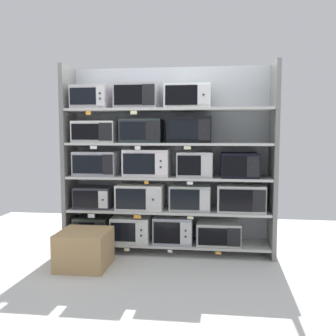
% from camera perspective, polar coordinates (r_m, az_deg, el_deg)
% --- Properties ---
extents(ground, '(6.46, 6.00, 0.02)m').
position_cam_1_polar(ground, '(3.81, -1.88, -17.60)').
color(ground, silver).
extents(back_panel, '(2.66, 0.04, 2.31)m').
position_cam_1_polar(back_panel, '(4.76, 0.35, 1.44)').
color(back_panel, '#9EA3A8').
rests_on(back_panel, ground).
extents(upright_left, '(0.05, 0.45, 2.31)m').
position_cam_1_polar(upright_left, '(4.83, -15.02, 1.32)').
color(upright_left, slate).
rests_on(upright_left, ground).
extents(upright_right, '(0.05, 0.45, 2.31)m').
position_cam_1_polar(upright_right, '(4.54, 16.00, 1.06)').
color(upright_right, slate).
rests_on(upright_right, ground).
extents(shelf_0, '(2.46, 0.45, 0.03)m').
position_cam_1_polar(shelf_0, '(4.70, 0.00, -11.45)').
color(shelf_0, beige).
rests_on(shelf_0, ground).
extents(microwave_0, '(0.42, 0.41, 0.29)m').
position_cam_1_polar(microwave_0, '(4.86, -11.47, -9.01)').
color(microwave_0, '#2C322B').
rests_on(microwave_0, shelf_0).
extents(microwave_1, '(0.48, 0.40, 0.31)m').
position_cam_1_polar(microwave_1, '(4.73, -5.61, -9.26)').
color(microwave_1, silver).
rests_on(microwave_1, shelf_0).
extents(microwave_2, '(0.48, 0.41, 0.33)m').
position_cam_1_polar(microwave_2, '(4.64, 0.87, -9.38)').
color(microwave_2, '#9AA0AE').
rests_on(microwave_2, shelf_0).
extents(microwave_3, '(0.53, 0.41, 0.27)m').
position_cam_1_polar(microwave_3, '(4.63, 7.81, -9.85)').
color(microwave_3, '#BBBDB7').
rests_on(microwave_3, shelf_0).
extents(price_tag_0, '(0.06, 0.00, 0.03)m').
position_cam_1_polar(price_tag_0, '(4.58, -6.38, -12.43)').
color(price_tag_0, beige).
extents(price_tag_1, '(0.05, 0.00, 0.03)m').
position_cam_1_polar(price_tag_1, '(4.49, 0.31, -12.73)').
color(price_tag_1, white).
extents(price_tag_2, '(0.07, 0.00, 0.03)m').
position_cam_1_polar(price_tag_2, '(4.47, 7.79, -12.89)').
color(price_tag_2, orange).
extents(shelf_1, '(2.46, 0.45, 0.03)m').
position_cam_1_polar(shelf_1, '(4.60, 0.00, -6.54)').
color(shelf_1, beige).
extents(microwave_4, '(0.46, 0.36, 0.26)m').
position_cam_1_polar(microwave_4, '(4.77, -11.32, -4.42)').
color(microwave_4, '#2D2E36').
rests_on(microwave_4, shelf_1).
extents(microwave_5, '(0.57, 0.42, 0.31)m').
position_cam_1_polar(microwave_5, '(4.62, -4.24, -4.39)').
color(microwave_5, silver).
rests_on(microwave_5, shelf_1).
extents(microwave_6, '(0.50, 0.33, 0.30)m').
position_cam_1_polar(microwave_6, '(4.54, 3.43, -4.57)').
color(microwave_6, '#B7BFB8').
rests_on(microwave_6, shelf_1).
extents(microwave_7, '(0.56, 0.41, 0.32)m').
position_cam_1_polar(microwave_7, '(4.55, 11.15, -4.53)').
color(microwave_7, '#BCBEBD').
rests_on(microwave_7, shelf_1).
extents(price_tag_3, '(0.08, 0.00, 0.05)m').
position_cam_1_polar(price_tag_3, '(4.59, -11.78, -7.24)').
color(price_tag_3, white).
extents(price_tag_4, '(0.09, 0.00, 0.04)m').
position_cam_1_polar(price_tag_4, '(4.44, -4.75, -7.51)').
color(price_tag_4, orange).
extents(price_tag_5, '(0.07, 0.00, 0.03)m').
position_cam_1_polar(price_tag_5, '(4.36, 3.48, -7.68)').
color(price_tag_5, beige).
extents(shelf_2, '(2.46, 0.45, 0.03)m').
position_cam_1_polar(shelf_2, '(4.54, 0.00, -1.45)').
color(shelf_2, beige).
extents(microwave_8, '(0.53, 0.35, 0.30)m').
position_cam_1_polar(microwave_8, '(4.71, -11.00, 0.71)').
color(microwave_8, '#B0B0BA').
rests_on(microwave_8, shelf_2).
extents(microwave_9, '(0.56, 0.39, 0.33)m').
position_cam_1_polar(microwave_9, '(4.55, -3.25, 0.82)').
color(microwave_9, silver).
rests_on(microwave_9, shelf_2).
extents(microwave_10, '(0.43, 0.38, 0.30)m').
position_cam_1_polar(microwave_10, '(4.49, 4.19, 0.58)').
color(microwave_10, '#BEBEBF').
rests_on(microwave_10, shelf_2).
extents(microwave_11, '(0.44, 0.44, 0.29)m').
position_cam_1_polar(microwave_11, '(4.50, 10.96, 0.46)').
color(microwave_11, black).
rests_on(microwave_11, shelf_2).
extents(price_tag_6, '(0.05, 0.00, 0.03)m').
position_cam_1_polar(price_tag_6, '(4.35, -3.36, -2.23)').
color(price_tag_6, orange).
extents(price_tag_7, '(0.07, 0.00, 0.03)m').
position_cam_1_polar(price_tag_7, '(4.29, 3.42, -2.34)').
color(price_tag_7, white).
extents(shelf_3, '(2.46, 0.45, 0.03)m').
position_cam_1_polar(shelf_3, '(4.51, 0.00, 3.75)').
color(shelf_3, beige).
extents(microwave_12, '(0.53, 0.36, 0.26)m').
position_cam_1_polar(microwave_12, '(4.70, -11.10, 5.50)').
color(microwave_12, silver).
rests_on(microwave_12, shelf_3).
extents(microwave_13, '(0.49, 0.42, 0.28)m').
position_cam_1_polar(microwave_13, '(4.55, -4.04, 5.73)').
color(microwave_13, '#262F31').
rests_on(microwave_13, shelf_3).
extents(microwave_14, '(0.52, 0.35, 0.31)m').
position_cam_1_polar(microwave_14, '(4.48, 3.33, 5.90)').
color(microwave_14, black).
rests_on(microwave_14, shelf_3).
extents(price_tag_8, '(0.08, 0.00, 0.04)m').
position_cam_1_polar(price_tag_8, '(4.47, -11.44, 3.14)').
color(price_tag_8, white).
extents(price_tag_9, '(0.07, 0.00, 0.04)m').
position_cam_1_polar(price_tag_9, '(4.34, -4.72, 3.13)').
color(price_tag_9, white).
extents(price_tag_10, '(0.08, 0.00, 0.04)m').
position_cam_1_polar(price_tag_10, '(4.26, 3.01, 3.14)').
color(price_tag_10, beige).
extents(shelf_4, '(2.46, 0.45, 0.03)m').
position_cam_1_polar(shelf_4, '(4.51, 0.00, 8.97)').
color(shelf_4, beige).
extents(microwave_15, '(0.45, 0.41, 0.28)m').
position_cam_1_polar(microwave_15, '(4.73, -11.67, 10.59)').
color(microwave_15, '#B9B5B9').
rests_on(microwave_15, shelf_4).
extents(microwave_16, '(0.51, 0.40, 0.30)m').
position_cam_1_polar(microwave_16, '(4.58, -4.80, 10.96)').
color(microwave_16, '#A29DA9').
rests_on(microwave_16, shelf_4).
extents(microwave_17, '(0.55, 0.34, 0.28)m').
position_cam_1_polar(microwave_17, '(4.50, 3.06, 10.99)').
color(microwave_17, white).
rests_on(microwave_17, shelf_4).
extents(price_tag_11, '(0.06, 0.00, 0.05)m').
position_cam_1_polar(price_tag_11, '(4.50, -12.22, 8.32)').
color(price_tag_11, orange).
extents(price_tag_12, '(0.08, 0.00, 0.04)m').
position_cam_1_polar(price_tag_12, '(4.35, -5.32, 8.54)').
color(price_tag_12, beige).
extents(shipping_carton, '(0.54, 0.54, 0.40)m').
position_cam_1_polar(shipping_carton, '(4.29, -12.80, -12.09)').
color(shipping_carton, tan).
rests_on(shipping_carton, ground).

